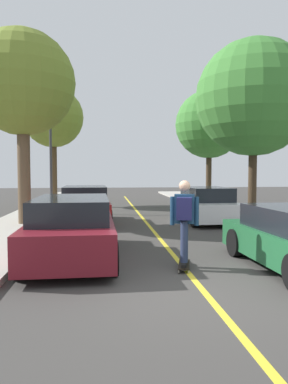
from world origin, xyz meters
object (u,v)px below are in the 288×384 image
object	(u,v)px
parked_car_left_near	(85,205)
skateboarder	(184,217)
parked_car_left_nearest	(72,228)
skateboard	(184,264)
parked_car_right_near	(206,205)
street_tree_left_near	(53,118)
streetlamp	(51,147)
fire_hydrant	(281,219)
street_tree_right_near	(209,125)
street_tree_left_nearest	(22,84)
street_tree_right_nearest	(254,98)

from	to	relation	value
parked_car_left_near	skateboarder	xyz separation A→B (m)	(2.33, -6.97, 0.38)
parked_car_left_nearest	skateboard	bearing A→B (deg)	-25.88
parked_car_right_near	street_tree_left_near	size ratio (longest dim) A/B	0.63
parked_car_right_near	street_tree_left_near	bearing A→B (deg)	133.22
skateboarder	streetlamp	bearing A→B (deg)	111.30
fire_hydrant	skateboard	world-z (taller)	fire_hydrant
skateboard	skateboarder	distance (m)	0.98
parked_car_left_near	fire_hydrant	world-z (taller)	parked_car_left_near
parked_car_left_nearest	parked_car_right_near	distance (m)	7.37
street_tree_left_near	fire_hydrant	xyz separation A→B (m)	(8.30, -10.41, -4.51)
parked_car_left_nearest	skateboard	xyz separation A→B (m)	(2.34, -1.13, -0.61)
street_tree_right_near	skateboarder	distance (m)	14.90
street_tree_left_near	street_tree_right_near	bearing A→B (deg)	-2.16
parked_car_right_near	skateboard	bearing A→B (deg)	-109.14
street_tree_left_near	skateboarder	size ratio (longest dim) A/B	3.88
fire_hydrant	streetlamp	world-z (taller)	streetlamp
parked_car_left_nearest	street_tree_left_near	bearing A→B (deg)	99.23
street_tree_left_nearest	parked_car_left_nearest	bearing A→B (deg)	-67.46
streetlamp	street_tree_left_nearest	bearing A→B (deg)	-94.68
fire_hydrant	streetlamp	size ratio (longest dim) A/B	0.13
parked_car_left_nearest	street_tree_left_nearest	world-z (taller)	street_tree_left_nearest
street_tree_right_nearest	skateboard	bearing A→B (deg)	-121.34
streetlamp	street_tree_right_near	bearing A→B (deg)	21.04
parked_car_left_near	street_tree_right_nearest	size ratio (longest dim) A/B	0.57
street_tree_right_near	skateboard	xyz separation A→B (m)	(-4.46, -13.71, -4.61)
fire_hydrant	street_tree_right_near	bearing A→B (deg)	86.61
parked_car_left_nearest	street_tree_left_nearest	distance (m)	6.99
parked_car_left_near	streetlamp	distance (m)	4.60
street_tree_right_near	fire_hydrant	distance (m)	10.94
street_tree_left_nearest	skateboarder	world-z (taller)	street_tree_left_nearest
parked_car_right_near	street_tree_right_near	world-z (taller)	street_tree_right_near
parked_car_right_near	street_tree_right_nearest	bearing A→B (deg)	13.75
street_tree_right_nearest	skateboarder	size ratio (longest dim) A/B	4.23
street_tree_left_nearest	street_tree_right_near	bearing A→B (deg)	40.23
street_tree_left_nearest	street_tree_right_nearest	bearing A→B (deg)	7.30
parked_car_right_near	skateboard	size ratio (longest dim) A/B	4.76
parked_car_right_near	street_tree_right_near	bearing A→B (deg)	73.10
parked_car_left_nearest	street_tree_right_near	distance (m)	14.84
street_tree_right_near	skateboard	bearing A→B (deg)	-108.02
parked_car_left_near	parked_car_right_near	bearing A→B (deg)	-1.59
streetlamp	skateboarder	size ratio (longest dim) A/B	3.07
street_tree_right_nearest	parked_car_left_nearest	bearing A→B (deg)	-137.67
parked_car_right_near	skateboarder	world-z (taller)	skateboarder
parked_car_left_near	street_tree_right_near	size ratio (longest dim) A/B	0.63
street_tree_left_nearest	street_tree_right_near	xyz separation A→B (m)	(8.89, 7.52, -0.35)
street_tree_left_near	street_tree_right_nearest	distance (m)	11.15
street_tree_left_near	street_tree_right_near	size ratio (longest dim) A/B	1.01
street_tree_left_near	skateboard	world-z (taller)	street_tree_left_near
street_tree_right_near	parked_car_right_near	bearing A→B (deg)	-106.90
street_tree_left_nearest	fire_hydrant	world-z (taller)	street_tree_left_nearest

